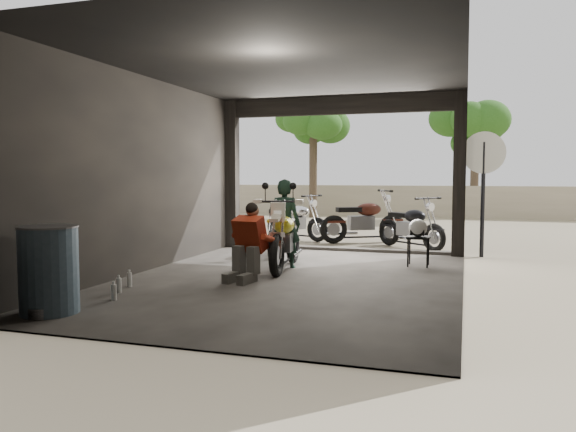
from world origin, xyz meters
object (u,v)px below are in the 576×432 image
Objects in this scene: stool at (418,241)px; sign_post at (483,173)px; main_bike at (285,234)px; outside_bike_c at (411,223)px; mechanic at (246,244)px; outside_bike_b at (363,216)px; helmet at (418,228)px; outside_bike_a at (296,217)px; rider at (285,224)px; oil_drum at (49,271)px; left_bike at (278,228)px.

sign_post reaches higher than stool.
outside_bike_c is at bearing 56.42° from main_bike.
outside_bike_b is at bearing 90.40° from mechanic.
outside_bike_a is at bearing 116.92° from helmet.
rider is at bearing 105.12° from main_bike.
mechanic is (-1.98, -4.59, 0.00)m from outside_bike_c.
main_bike is at bearing 66.12° from oil_drum.
oil_drum is (-0.97, -5.31, -0.05)m from left_bike.
left_bike is 2.85m from helmet.
outside_bike_a is at bearing -72.34° from rider.
mechanic is at bearing -90.21° from left_bike.
stool is at bearing -138.35° from sign_post.
rider reaches higher than oil_drum.
rider is at bearing -169.99° from outside_bike_c.
mechanic is (0.86, -5.45, 0.01)m from outside_bike_a.
outside_bike_b reaches higher than outside_bike_a.
oil_drum is at bearing -141.70° from sign_post.
sign_post reaches higher than outside_bike_b.
main_bike is 1.74m from left_bike.
outside_bike_c is at bearing 136.04° from sign_post.
stool is at bearing -155.62° from rider.
outside_bike_b is at bearing 75.70° from main_bike.
left_bike is 2.82m from mechanic.
outside_bike_a is (-0.43, 2.66, 0.01)m from left_bike.
helmet is 2.20m from sign_post.
sign_post is (1.09, 1.65, 0.95)m from helmet.
sign_post is (1.44, -0.82, 1.08)m from outside_bike_c.
sign_post reaches higher than rider.
outside_bike_a is at bearing 97.94° from main_bike.
rider is at bearing 140.29° from outside_bike_b.
helmet is at bearing -99.45° from stool.
mechanic reaches higher than oil_drum.
stool is 1.60× the size of helmet.
rider is at bearing -157.56° from sign_post.
outside_bike_a is 1.09× the size of rider.
outside_bike_c is 1.47× the size of mechanic.
helmet is (1.52, -3.27, 0.06)m from outside_bike_b.
helmet is at bearing 174.25° from outside_bike_b.
oil_drum is (-3.38, -7.11, -0.06)m from outside_bike_c.
left_bike is at bearing 106.11° from main_bike.
outside_bike_b is 1.10× the size of outside_bike_c.
sign_post is at bearing 5.21° from left_bike.
main_bike is at bearing 115.14° from rider.
sign_post reaches higher than main_bike.
mechanic is (0.43, -2.79, 0.02)m from left_bike.
sign_post is at bearing -139.79° from rider.
rider is 2.84× the size of stool.
stool is at bearing 174.80° from outside_bike_b.
stool is at bearing -112.04° from outside_bike_a.
sign_post reaches higher than helmet.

